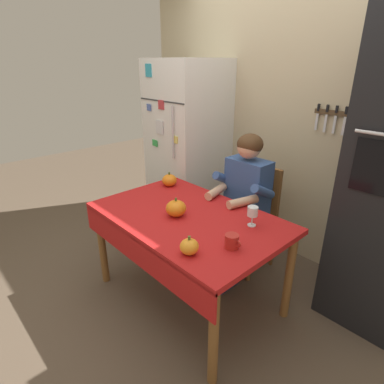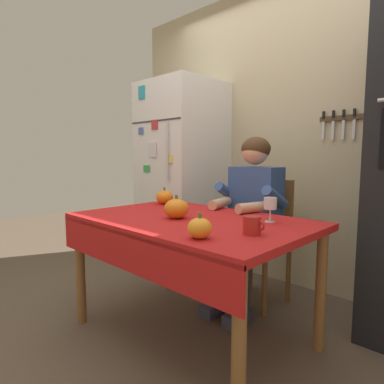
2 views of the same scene
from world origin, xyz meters
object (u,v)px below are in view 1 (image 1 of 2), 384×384
at_px(seated_person, 242,195).
at_px(pumpkin_medium, 176,208).
at_px(coffee_mug, 232,241).
at_px(dining_table, 186,226).
at_px(wine_glass, 253,212).
at_px(refrigerator, 188,148).
at_px(chair_behind_person, 254,212).
at_px(pumpkin_large, 169,180).
at_px(pumpkin_small, 189,247).

xyz_separation_m(seated_person, pumpkin_medium, (-0.08, -0.65, 0.06)).
bearing_deg(coffee_mug, dining_table, 171.23).
bearing_deg(pumpkin_medium, wine_glass, 31.37).
bearing_deg(dining_table, refrigerator, 137.09).
xyz_separation_m(seated_person, wine_glass, (0.38, -0.37, 0.10)).
distance_m(chair_behind_person, coffee_mug, 1.02).
relative_size(seated_person, coffee_mug, 11.10).
bearing_deg(pumpkin_medium, pumpkin_large, 145.52).
height_order(refrigerator, seated_person, refrigerator).
bearing_deg(seated_person, pumpkin_medium, -97.18).
relative_size(pumpkin_large, pumpkin_medium, 0.89).
bearing_deg(seated_person, dining_table, -92.99).
xyz_separation_m(wine_glass, pumpkin_large, (-0.95, 0.06, -0.05)).
height_order(dining_table, coffee_mug, coffee_mug).
distance_m(chair_behind_person, pumpkin_small, 1.18).
relative_size(refrigerator, pumpkin_medium, 12.24).
height_order(seated_person, wine_glass, seated_person).
bearing_deg(seated_person, pumpkin_large, -151.20).
distance_m(refrigerator, chair_behind_person, 1.06).
distance_m(chair_behind_person, pumpkin_medium, 0.89).
relative_size(dining_table, chair_behind_person, 1.51).
relative_size(dining_table, coffee_mug, 12.48).
distance_m(refrigerator, pumpkin_large, 0.73).
bearing_deg(wine_glass, coffee_mug, -74.15).
bearing_deg(pumpkin_small, seated_person, 110.58).
xyz_separation_m(chair_behind_person, pumpkin_medium, (-0.08, -0.84, 0.29)).
relative_size(refrigerator, dining_table, 1.29).
distance_m(wine_glass, pumpkin_medium, 0.54).
xyz_separation_m(wine_glass, pumpkin_small, (-0.04, -0.54, -0.05)).
xyz_separation_m(seated_person, coffee_mug, (0.47, -0.68, 0.05)).
bearing_deg(refrigerator, wine_glass, -25.51).
distance_m(coffee_mug, pumpkin_medium, 0.55).
relative_size(dining_table, pumpkin_small, 12.07).
distance_m(coffee_mug, pumpkin_large, 1.10).
bearing_deg(pumpkin_medium, coffee_mug, -3.11).
distance_m(seated_person, pumpkin_small, 0.97).
distance_m(seated_person, pumpkin_large, 0.66).
relative_size(refrigerator, chair_behind_person, 1.94).
bearing_deg(wine_glass, seated_person, 135.71).
bearing_deg(coffee_mug, seated_person, 124.47).
height_order(pumpkin_large, pumpkin_medium, pumpkin_medium).
relative_size(coffee_mug, pumpkin_large, 0.86).
distance_m(wine_glass, pumpkin_small, 0.54).
bearing_deg(pumpkin_small, chair_behind_person, 107.26).
bearing_deg(dining_table, seated_person, 87.01).
bearing_deg(chair_behind_person, refrigerator, 174.73).
bearing_deg(chair_behind_person, pumpkin_large, -138.66).
height_order(seated_person, pumpkin_large, seated_person).
bearing_deg(refrigerator, seated_person, -15.88).
bearing_deg(pumpkin_small, pumpkin_medium, 148.75).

